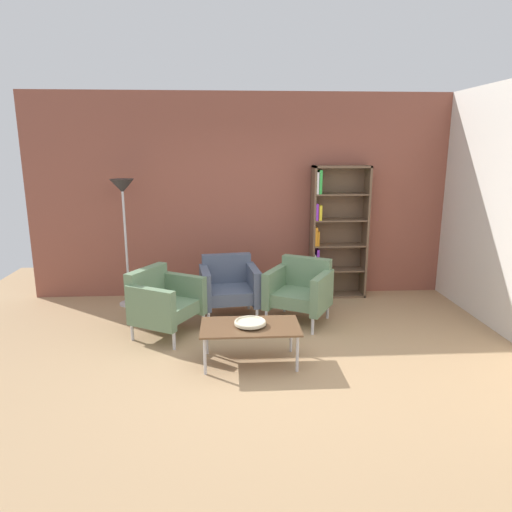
% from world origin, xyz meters
% --- Properties ---
extents(ground_plane, '(8.32, 8.32, 0.00)m').
position_xyz_m(ground_plane, '(0.00, 0.00, 0.00)').
color(ground_plane, tan).
extents(brick_back_panel, '(6.40, 0.12, 2.90)m').
position_xyz_m(brick_back_panel, '(0.00, 2.46, 1.45)').
color(brick_back_panel, brown).
rests_on(brick_back_panel, ground_plane).
extents(bookshelf_tall, '(0.80, 0.30, 1.90)m').
position_xyz_m(bookshelf_tall, '(1.16, 2.26, 0.94)').
color(bookshelf_tall, brown).
rests_on(bookshelf_tall, ground_plane).
extents(coffee_table_low, '(1.00, 0.56, 0.40)m').
position_xyz_m(coffee_table_low, '(-0.17, 0.12, 0.37)').
color(coffee_table_low, brown).
rests_on(coffee_table_low, ground_plane).
extents(decorative_bowl, '(0.32, 0.32, 0.05)m').
position_xyz_m(decorative_bowl, '(-0.17, 0.12, 0.43)').
color(decorative_bowl, beige).
rests_on(decorative_bowl, coffee_table_low).
extents(armchair_near_window, '(0.93, 0.91, 0.78)m').
position_xyz_m(armchair_near_window, '(0.51, 1.25, 0.41)').
color(armchair_near_window, slate).
rests_on(armchair_near_window, ground_plane).
extents(armchair_corner_red, '(0.79, 0.74, 0.78)m').
position_xyz_m(armchair_corner_red, '(-0.38, 1.46, 0.41)').
color(armchair_corner_red, '#4C566B').
rests_on(armchair_corner_red, ground_plane).
extents(armchair_spare_guest, '(0.91, 0.93, 0.78)m').
position_xyz_m(armchair_spare_guest, '(-1.15, 0.91, 0.41)').
color(armchair_spare_guest, slate).
rests_on(armchair_spare_guest, ground_plane).
extents(floor_lamp_torchiere, '(0.32, 0.32, 1.74)m').
position_xyz_m(floor_lamp_torchiere, '(-1.77, 2.01, 1.45)').
color(floor_lamp_torchiere, silver).
rests_on(floor_lamp_torchiere, ground_plane).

